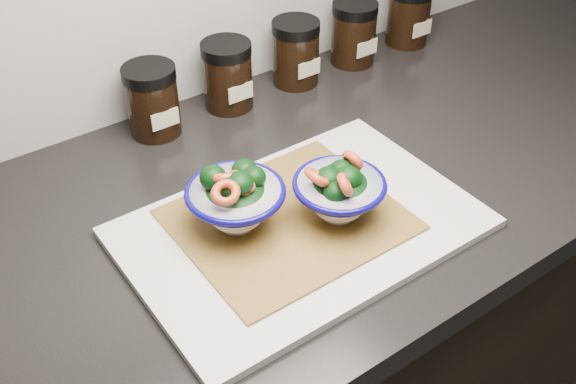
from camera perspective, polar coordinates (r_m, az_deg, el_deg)
cabinet at (r=1.34m, az=4.10°, el=-13.79°), size 3.43×0.58×0.86m
countertop at (r=1.02m, az=5.23°, el=1.72°), size 3.50×0.60×0.04m
cutting_board at (r=0.88m, az=1.11°, el=-3.01°), size 0.45×0.30×0.01m
bamboo_mat at (r=0.88m, az=0.00°, el=-2.33°), size 0.28×0.24×0.00m
bowl_left at (r=0.85m, az=-4.45°, el=-0.63°), size 0.13×0.13×0.10m
bowl_right at (r=0.86m, az=4.33°, el=0.04°), size 0.12×0.12×0.10m
spice_jar_a at (r=1.06m, az=-11.40°, el=7.61°), size 0.08×0.08×0.11m
spice_jar_b at (r=1.11m, az=-5.14°, el=9.82°), size 0.08×0.08×0.11m
spice_jar_c at (r=1.18m, az=0.66°, el=11.73°), size 0.08×0.08×0.11m
spice_jar_d at (r=1.25m, az=5.58°, el=13.25°), size 0.08×0.08×0.11m
spice_jar_e at (r=1.34m, az=10.18°, el=14.56°), size 0.08×0.08×0.11m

